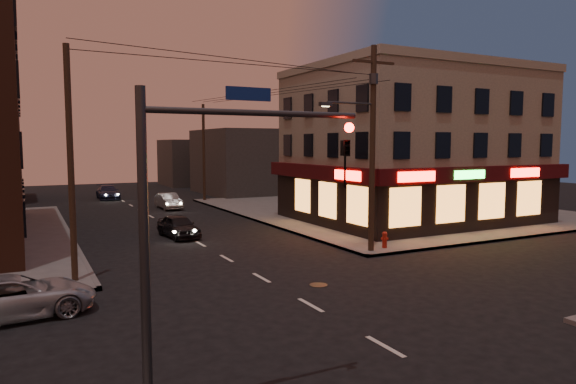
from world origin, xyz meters
TOP-DOWN VIEW (x-y plane):
  - ground at (0.00, 0.00)m, footprint 120.00×120.00m
  - sidewalk_ne at (18.00, 19.00)m, footprint 24.00×28.00m
  - pizza_building at (15.93, 13.43)m, footprint 15.85×12.85m
  - bg_building_ne_a at (14.00, 38.00)m, footprint 10.00×12.00m
  - bg_building_ne_b at (12.00, 52.00)m, footprint 8.00×8.00m
  - utility_pole_main at (6.68, 5.80)m, footprint 4.20×0.44m
  - utility_pole_far at (6.80, 32.00)m, footprint 0.26×0.26m
  - utility_pole_west at (-6.80, 6.50)m, footprint 0.24×0.24m
  - traffic_signal at (-5.57, -5.60)m, footprint 4.49×0.32m
  - suv_cross at (-8.85, 3.16)m, footprint 5.05×2.73m
  - sedan_near at (-0.50, 14.56)m, footprint 1.94×4.01m
  - sedan_mid at (2.35, 28.00)m, footprint 1.54×4.08m
  - sedan_far at (-1.03, 38.42)m, footprint 2.01×4.76m
  - fire_hydrant at (7.80, 6.00)m, footprint 0.38×0.38m

SIDE VIEW (x-z plane):
  - ground at x=0.00m, z-range 0.00..0.00m
  - sidewalk_ne at x=18.00m, z-range 0.00..0.15m
  - fire_hydrant at x=7.80m, z-range 0.19..1.03m
  - sedan_near at x=-0.50m, z-range 0.00..1.32m
  - sedan_mid at x=2.35m, z-range 0.00..1.33m
  - suv_cross at x=-8.85m, z-range 0.00..1.34m
  - sedan_far at x=-1.03m, z-range 0.00..1.37m
  - bg_building_ne_b at x=12.00m, z-range 0.00..6.00m
  - bg_building_ne_a at x=14.00m, z-range 0.00..7.00m
  - traffic_signal at x=-5.57m, z-range 0.92..7.39m
  - utility_pole_far at x=6.80m, z-range 0.15..9.15m
  - utility_pole_west at x=-6.80m, z-range 0.15..9.15m
  - pizza_building at x=15.93m, z-range 0.10..10.60m
  - utility_pole_main at x=6.68m, z-range 0.76..10.76m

